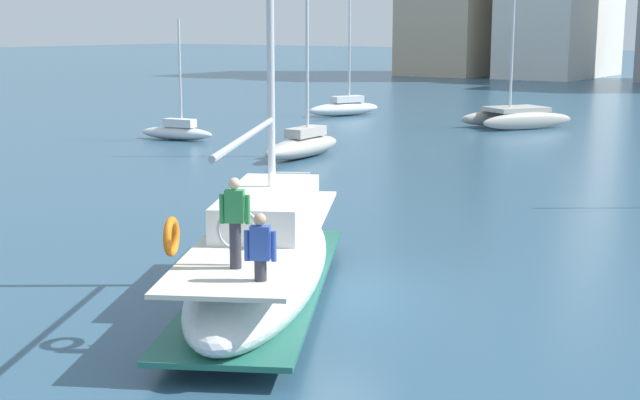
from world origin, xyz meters
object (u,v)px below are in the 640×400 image
at_px(moored_cutter_left, 516,116).
at_px(moored_cutter_right, 177,131).
at_px(main_sailboat, 264,257).
at_px(moored_sloop_near, 344,107).
at_px(moored_catamaran, 303,144).

distance_m(moored_cutter_left, moored_cutter_right, 18.81).
relative_size(main_sailboat, moored_sloop_near, 1.69).
relative_size(moored_sloop_near, moored_catamaran, 0.91).
height_order(moored_sloop_near, moored_cutter_right, moored_sloop_near).
bearing_deg(moored_sloop_near, moored_catamaran, -61.97).
relative_size(moored_cutter_left, moored_cutter_right, 1.29).
xyz_separation_m(moored_sloop_near, moored_catamaran, (8.72, -16.38, 0.03)).
distance_m(moored_catamaran, moored_cutter_left, 16.44).
bearing_deg(moored_catamaran, main_sailboat, -56.05).
relative_size(main_sailboat, moored_catamaran, 1.53).
xyz_separation_m(moored_cutter_left, moored_cutter_right, (-11.53, -14.86, -0.18)).
bearing_deg(moored_sloop_near, moored_cutter_left, -0.93).
distance_m(main_sailboat, moored_cutter_right, 27.39).
xyz_separation_m(main_sailboat, moored_cutter_right, (-20.22, 18.46, -0.45)).
bearing_deg(moored_cutter_right, main_sailboat, -42.39).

